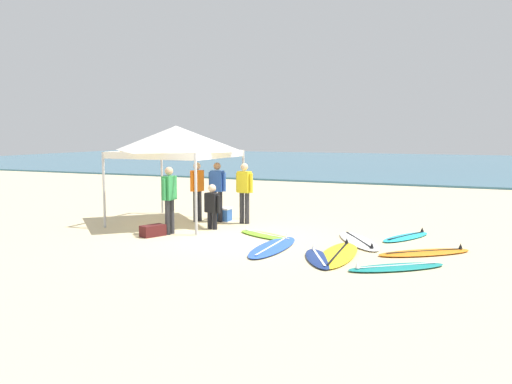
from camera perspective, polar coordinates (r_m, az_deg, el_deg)
The scene contains 18 objects.
ground_plane at distance 13.66m, azimuth -2.82°, elevation -4.69°, with size 80.00×80.00×0.00m, color beige.
sea at distance 45.32m, azimuth 15.86°, elevation 2.82°, with size 80.00×36.00×0.10m, color #386B84.
canopy_tent at distance 15.72m, azimuth -8.22°, elevation 5.45°, with size 2.96×2.96×2.75m.
surfboard_white at distance 13.25m, azimuth 10.52°, elevation -4.97°, with size 1.71×2.30×0.19m.
surfboard_lime at distance 13.71m, azimuth 1.05°, elevation -4.49°, with size 1.89×1.26×0.19m.
surfboard_blue at distance 12.39m, azimuth 1.75°, elevation -5.66°, with size 0.78×2.53×0.19m.
surfboard_navy at distance 11.35m, azimuth 6.47°, elevation -6.80°, with size 1.22×1.83×0.19m.
surfboard_teal at distance 10.90m, azimuth 14.22°, elevation -7.51°, with size 1.89×1.65×0.19m.
surfboard_orange at distance 12.35m, azimuth 16.99°, elevation -5.97°, with size 2.04×1.77×0.19m.
surfboard_cyan at distance 14.02m, azimuth 15.21°, elevation -4.47°, with size 1.18×1.85×0.19m.
surfboard_yellow at distance 11.76m, azimuth 8.47°, elevation -6.37°, with size 0.91×2.65×0.19m.
person_green at distance 14.09m, azimuth -8.92°, elevation -0.35°, with size 0.24×0.55×1.71m.
person_orange at distance 16.01m, azimuth -6.07°, elevation 0.48°, with size 0.28×0.54×1.71m.
person_blue at distance 15.88m, azimuth -4.01°, elevation 0.45°, with size 0.55×0.23×1.71m.
person_yellow at distance 15.54m, azimuth -1.20°, elevation 0.33°, with size 0.54×0.28×1.71m.
person_black at distance 14.73m, azimuth -4.54°, elevation -1.31°, with size 0.53×0.30×1.20m.
gear_bag_near_tent at distance 14.01m, azimuth -10.58°, elevation -3.93°, with size 0.60×0.32×0.28m, color #4C1919.
cooler_box at distance 16.17m, azimuth -3.49°, elevation -2.27°, with size 0.50×0.36×0.39m.
Camera 1 is at (5.93, -12.02, 2.60)m, focal length 38.85 mm.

